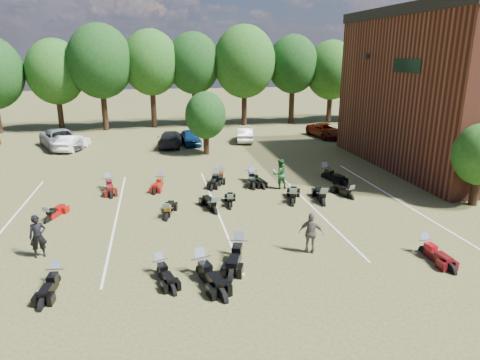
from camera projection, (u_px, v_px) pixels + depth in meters
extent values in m
plane|color=brown|center=(289.00, 227.00, 19.89)|extent=(160.00, 160.00, 0.00)
imported|color=silver|center=(73.00, 143.00, 35.33)|extent=(2.50, 4.10, 1.28)
imported|color=gray|center=(61.00, 139.00, 36.03)|extent=(4.60, 6.18, 1.56)
imported|color=black|center=(171.00, 139.00, 36.78)|extent=(2.64, 4.87, 1.34)
imported|color=#0B2751|center=(190.00, 137.00, 37.46)|extent=(1.82, 3.86, 1.28)
imported|color=beige|center=(245.00, 135.00, 38.72)|extent=(2.10, 4.10, 1.29)
imported|color=#531004|center=(326.00, 131.00, 40.66)|extent=(2.82, 4.90, 1.29)
imported|color=#39383E|center=(389.00, 131.00, 40.02)|extent=(2.32, 5.26, 1.50)
imported|color=black|center=(38.00, 236.00, 16.77)|extent=(0.72, 0.57, 1.75)
imported|color=#215A28|center=(280.00, 174.00, 25.26)|extent=(1.01, 0.87, 1.80)
imported|color=#5D594F|center=(311.00, 233.00, 17.13)|extent=(1.08, 0.80, 1.70)
cube|color=black|center=(367.00, 57.00, 30.75)|extent=(0.30, 0.40, 0.30)
cube|color=black|center=(406.00, 66.00, 26.22)|extent=(0.06, 3.00, 0.80)
cylinder|color=black|center=(1.00, 112.00, 42.64)|extent=(0.58, 0.58, 4.08)
cylinder|color=black|center=(54.00, 111.00, 43.58)|extent=(0.58, 0.58, 4.08)
ellipsoid|color=#1E4C19|center=(48.00, 68.00, 42.34)|extent=(6.00, 6.00, 6.90)
cylinder|color=black|center=(105.00, 110.00, 44.51)|extent=(0.57, 0.58, 4.08)
ellipsoid|color=#1E4C19|center=(101.00, 67.00, 43.27)|extent=(6.00, 6.00, 6.90)
cylinder|color=black|center=(153.00, 109.00, 45.44)|extent=(0.57, 0.58, 4.08)
ellipsoid|color=#1E4C19|center=(151.00, 67.00, 44.20)|extent=(6.00, 6.00, 6.90)
cylinder|color=black|center=(200.00, 107.00, 46.37)|extent=(0.58, 0.58, 4.08)
ellipsoid|color=#1E4C19|center=(199.00, 67.00, 45.14)|extent=(6.00, 6.00, 6.90)
cylinder|color=black|center=(245.00, 106.00, 47.30)|extent=(0.57, 0.58, 4.08)
ellipsoid|color=#1E4C19|center=(245.00, 66.00, 46.07)|extent=(6.00, 6.00, 6.90)
cylinder|color=black|center=(289.00, 105.00, 48.23)|extent=(0.57, 0.58, 4.08)
ellipsoid|color=#1E4C19|center=(290.00, 66.00, 47.00)|extent=(6.00, 6.00, 6.90)
cylinder|color=black|center=(330.00, 104.00, 49.16)|extent=(0.57, 0.58, 4.08)
ellipsoid|color=#1E4C19|center=(333.00, 66.00, 47.93)|extent=(6.00, 6.00, 6.90)
cylinder|color=black|center=(370.00, 103.00, 50.09)|extent=(0.58, 0.58, 4.08)
ellipsoid|color=#1E4C19|center=(374.00, 66.00, 48.86)|extent=(6.00, 6.00, 6.90)
cylinder|color=black|center=(409.00, 102.00, 51.02)|extent=(0.58, 0.58, 4.08)
ellipsoid|color=#1E4C19|center=(413.00, 65.00, 49.79)|extent=(6.00, 6.00, 6.90)
cylinder|color=black|center=(475.00, 190.00, 22.54)|extent=(0.24, 0.24, 1.71)
cylinder|color=black|center=(206.00, 142.00, 33.81)|extent=(0.24, 0.24, 1.90)
sphere|color=#1E4C19|center=(206.00, 115.00, 33.19)|extent=(3.20, 3.20, 3.20)
cube|color=silver|center=(8.00, 223.00, 20.29)|extent=(0.10, 14.00, 0.01)
cube|color=silver|center=(117.00, 216.00, 21.22)|extent=(0.10, 14.00, 0.01)
cube|color=silver|center=(216.00, 209.00, 22.15)|extent=(0.10, 14.00, 0.01)
cube|color=silver|center=(308.00, 203.00, 23.08)|extent=(0.10, 14.00, 0.01)
cube|color=silver|center=(392.00, 197.00, 24.01)|extent=(0.10, 14.00, 0.01)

